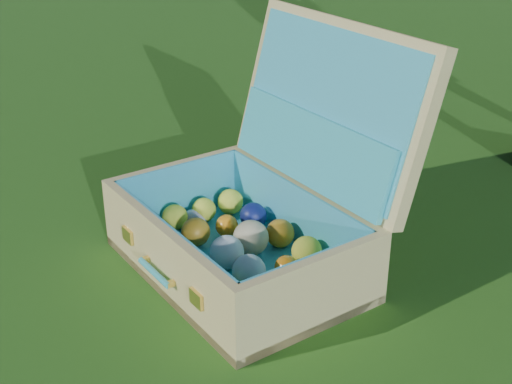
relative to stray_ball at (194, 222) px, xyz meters
name	(u,v)px	position (x,y,z in m)	size (l,w,h in m)	color
ground	(357,261)	(0.39, 0.12, -0.03)	(60.00, 60.00, 0.00)	#215114
stray_ball	(194,222)	(0.00, 0.00, 0.00)	(0.06, 0.06, 0.06)	#4683B7
suitcase	(268,202)	(0.22, 0.00, 0.12)	(0.70, 0.67, 0.53)	#DBC176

